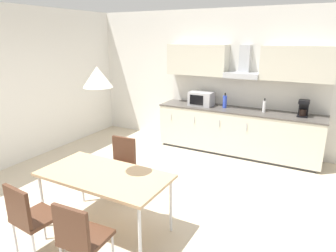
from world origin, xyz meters
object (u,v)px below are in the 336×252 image
object	(u,v)px
microwave	(201,99)
chair_near_right	(80,235)
bottle_white	(264,106)
pendant_lamp	(97,77)
chair_near_left	(29,214)
coffee_maker	(303,108)
dining_table	(104,177)
chair_far_left	(121,161)
bottle_blue	(225,101)

from	to	relation	value
microwave	chair_near_right	xyz separation A→B (m)	(0.46, -4.01, -0.51)
bottle_white	chair_near_right	world-z (taller)	bottle_white
microwave	pendant_lamp	size ratio (longest dim) A/B	1.50
chair_near_left	chair_near_right	size ratio (longest dim) A/B	1.00
microwave	pendant_lamp	distance (m)	3.33
coffee_maker	pendant_lamp	bearing A→B (deg)	-119.42
coffee_maker	dining_table	size ratio (longest dim) A/B	0.19
coffee_maker	chair_far_left	distance (m)	3.35
chair_near_left	chair_near_right	distance (m)	0.71
bottle_blue	chair_far_left	xyz separation A→B (m)	(-0.74, -2.48, -0.50)
chair_near_right	dining_table	bearing A→B (deg)	114.37
dining_table	chair_near_right	size ratio (longest dim) A/B	1.77
dining_table	microwave	bearing A→B (deg)	91.87
bottle_blue	chair_far_left	distance (m)	2.63
chair_near_right	bottle_blue	bearing A→B (deg)	89.45
chair_near_right	chair_far_left	bearing A→B (deg)	114.37
dining_table	chair_far_left	world-z (taller)	chair_far_left
dining_table	chair_near_left	world-z (taller)	chair_near_left
coffee_maker	chair_far_left	bearing A→B (deg)	-131.42
microwave	bottle_blue	size ratio (longest dim) A/B	1.61
microwave	pendant_lamp	world-z (taller)	pendant_lamp
coffee_maker	bottle_white	bearing A→B (deg)	-179.56
coffee_maker	dining_table	xyz separation A→B (m)	(-1.84, -3.26, -0.36)
microwave	dining_table	world-z (taller)	microwave
coffee_maker	chair_near_right	xyz separation A→B (m)	(-1.48, -4.03, -0.52)
coffee_maker	chair_far_left	size ratio (longest dim) A/B	0.34
coffee_maker	chair_near_right	size ratio (longest dim) A/B	0.34
microwave	chair_near_left	bearing A→B (deg)	-93.55
microwave	chair_near_left	world-z (taller)	microwave
bottle_white	dining_table	size ratio (longest dim) A/B	0.17
chair_far_left	chair_near_right	bearing A→B (deg)	-65.63
bottle_blue	bottle_white	bearing A→B (deg)	-0.04
dining_table	chair_near_left	size ratio (longest dim) A/B	1.77
dining_table	chair_near_right	distance (m)	0.87
pendant_lamp	chair_near_left	bearing A→B (deg)	-114.53
dining_table	pendant_lamp	distance (m)	1.17
dining_table	chair_near_left	distance (m)	0.87
microwave	coffee_maker	xyz separation A→B (m)	(1.94, 0.03, 0.01)
microwave	bottle_white	bearing A→B (deg)	0.96
microwave	bottle_white	xyz separation A→B (m)	(1.26, 0.02, -0.03)
bottle_blue	chair_near_right	distance (m)	4.06
microwave	chair_near_left	distance (m)	4.05
dining_table	chair_near_right	xyz separation A→B (m)	(0.35, -0.78, -0.16)
bottle_white	bottle_blue	bearing A→B (deg)	179.96
bottle_blue	bottle_white	size ratio (longest dim) A/B	1.14
coffee_maker	pendant_lamp	world-z (taller)	pendant_lamp
dining_table	pendant_lamp	bearing A→B (deg)	-90.00
dining_table	chair_far_left	bearing A→B (deg)	114.38
coffee_maker	chair_near_right	world-z (taller)	coffee_maker
dining_table	pendant_lamp	xyz separation A→B (m)	(0.00, -0.00, 1.17)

